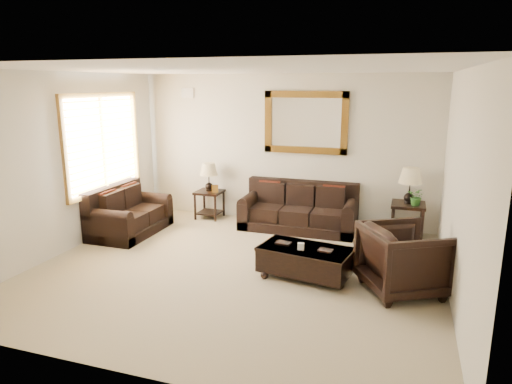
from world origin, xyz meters
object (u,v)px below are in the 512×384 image
(sofa, at_px, (299,212))
(coffee_table, at_px, (305,259))
(end_table_left, at_px, (209,182))
(armchair, at_px, (404,256))
(end_table_right, at_px, (409,192))
(loveseat, at_px, (128,216))

(sofa, xyz_separation_m, coffee_table, (0.56, -2.03, -0.04))
(sofa, relative_size, end_table_left, 1.88)
(coffee_table, xyz_separation_m, armchair, (1.24, -0.07, 0.21))
(end_table_right, distance_m, armchair, 2.20)
(end_table_right, bearing_deg, sofa, -177.24)
(armchair, bearing_deg, sofa, 11.04)
(coffee_table, bearing_deg, sofa, 114.86)
(sofa, height_order, end_table_right, end_table_right)
(sofa, xyz_separation_m, armchair, (1.80, -2.09, 0.17))
(sofa, bearing_deg, armchair, -49.38)
(sofa, distance_m, end_table_right, 1.89)
(end_table_left, bearing_deg, sofa, -3.70)
(end_table_right, relative_size, coffee_table, 0.92)
(armchair, bearing_deg, end_table_right, -30.46)
(end_table_right, height_order, armchair, end_table_right)
(end_table_left, xyz_separation_m, armchair, (3.58, -2.21, -0.23))
(loveseat, bearing_deg, end_table_left, -37.13)
(sofa, height_order, end_table_left, end_table_left)
(armchair, bearing_deg, loveseat, 48.92)
(sofa, distance_m, loveseat, 2.99)
(end_table_left, distance_m, coffee_table, 3.20)
(sofa, relative_size, armchair, 2.15)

